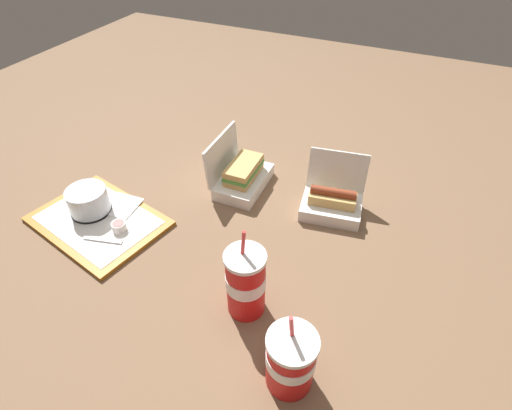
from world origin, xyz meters
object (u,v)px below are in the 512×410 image
Objects in this scene: food_tray at (98,221)px; soda_cup_right at (246,282)px; cake_container at (89,201)px; ketchup_cup at (119,226)px; plastic_fork at (103,240)px; soda_cup_center at (291,360)px; clamshell_sandwich_corner at (241,175)px; clamshell_hotdog_left at (332,201)px.

soda_cup_right is (-0.51, 0.08, 0.09)m from food_tray.
cake_container is 2.92× the size of ketchup_cup.
plastic_fork is 0.61m from soda_cup_center.
soda_cup_center is at bearing 163.05° from food_tray.
clamshell_sandwich_corner reaches higher than food_tray.
plastic_fork is 0.46× the size of soda_cup_right.
clamshell_hotdog_left is 0.30m from clamshell_sandwich_corner.
food_tray is 10.44× the size of ketchup_cup.
ketchup_cup is 0.62m from soda_cup_center.
ketchup_cup is 0.44m from soda_cup_right.
cake_container is 0.57m from soda_cup_right.
plastic_fork is at bearing -2.85° from soda_cup_right.
food_tray is at bearing 151.92° from cake_container.
soda_cup_center reaches higher than clamshell_hotdog_left.
food_tray is 0.70m from soda_cup_center.
clamshell_hotdog_left reaches higher than cake_container.
soda_cup_center reaches higher than cake_container.
soda_cup_center is at bearing 162.35° from cake_container.
soda_cup_center is at bearing 97.36° from clamshell_hotdog_left.
clamshell_sandwich_corner is (-0.22, -0.33, 0.02)m from ketchup_cup.
clamshell_hotdog_left is 0.93× the size of clamshell_sandwich_corner.
clamshell_sandwich_corner is 0.64m from soda_cup_center.
soda_cup_right is (-0.21, 0.41, 0.05)m from clamshell_sandwich_corner.
ketchup_cup is (-0.08, 0.01, 0.02)m from food_tray.
food_tray is at bearing -16.95° from soda_cup_center.
soda_cup_center reaches higher than plastic_fork.
soda_cup_right is at bearing -38.38° from soda_cup_center.
cake_container is 0.60× the size of clamshell_hotdog_left.
food_tray is 2.02× the size of soda_cup_center.
clamshell_hotdog_left is 0.95× the size of soda_cup_center.
plastic_fork is at bearing 36.42° from clamshell_hotdog_left.
clamshell_hotdog_left reaches higher than ketchup_cup.
food_tray is 0.68m from clamshell_hotdog_left.
plastic_fork reaches higher than food_tray.
ketchup_cup is at bearing -118.69° from plastic_fork.
clamshell_hotdog_left is (-0.64, -0.31, -0.01)m from cake_container.
plastic_fork is at bearing -13.50° from soda_cup_center.
food_tray is 0.53m from soda_cup_right.
cake_container is 0.46m from clamshell_sandwich_corner.
clamshell_sandwich_corner is (0.30, 0.00, 0.00)m from clamshell_hotdog_left.
ketchup_cup is at bearing 175.48° from food_tray.
clamshell_hotdog_left is at bearing -158.07° from plastic_fork.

